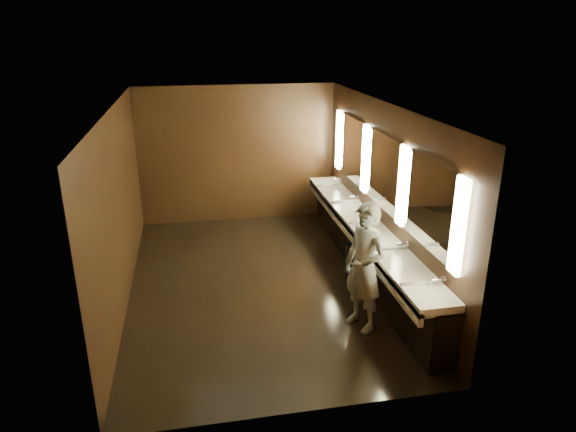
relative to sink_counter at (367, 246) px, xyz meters
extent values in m
plane|color=black|center=(-1.79, 0.00, -0.50)|extent=(6.00, 6.00, 0.00)
cube|color=#2D2D2B|center=(-1.79, 0.00, 2.30)|extent=(4.00, 6.00, 0.02)
cube|color=black|center=(-1.79, 3.00, 0.90)|extent=(4.00, 0.02, 2.80)
cube|color=black|center=(-1.79, -3.00, 0.90)|extent=(4.00, 0.02, 2.80)
cube|color=black|center=(-3.79, 0.00, 0.90)|extent=(0.02, 6.00, 2.80)
cube|color=black|center=(0.21, 0.00, 0.90)|extent=(0.02, 6.00, 2.80)
cube|color=black|center=(0.03, 0.00, -0.09)|extent=(0.36, 5.40, 0.81)
cube|color=white|center=(-0.07, 0.00, 0.35)|extent=(0.55, 5.40, 0.12)
cube|color=white|center=(-0.31, 0.00, 0.27)|extent=(0.06, 5.40, 0.18)
cylinder|color=silver|center=(0.12, -2.20, 0.49)|extent=(0.18, 0.04, 0.04)
cylinder|color=silver|center=(0.12, -1.10, 0.49)|extent=(0.18, 0.04, 0.04)
cylinder|color=silver|center=(0.12, 0.00, 0.49)|extent=(0.18, 0.04, 0.04)
cylinder|color=silver|center=(0.12, 1.10, 0.49)|extent=(0.18, 0.04, 0.04)
cylinder|color=silver|center=(0.12, 2.20, 0.49)|extent=(0.18, 0.04, 0.04)
cube|color=#FFF6BC|center=(0.18, -2.40, 1.25)|extent=(0.06, 0.22, 1.15)
cube|color=white|center=(0.19, -1.60, 1.25)|extent=(0.03, 1.32, 1.15)
cube|color=#FFF6BC|center=(0.18, -0.80, 1.25)|extent=(0.06, 0.23, 1.15)
cube|color=white|center=(0.19, 0.00, 1.25)|extent=(0.03, 1.32, 1.15)
cube|color=#FFF6BC|center=(0.18, 0.80, 1.25)|extent=(0.06, 0.23, 1.15)
cube|color=white|center=(0.19, 1.60, 1.25)|extent=(0.03, 1.32, 1.15)
cube|color=#FFF6BC|center=(0.18, 2.40, 1.25)|extent=(0.06, 0.22, 1.15)
imported|color=#82A8C2|center=(-0.58, -1.51, 0.39)|extent=(0.66, 0.77, 1.78)
cylinder|color=black|center=(-0.22, -0.16, -0.20)|extent=(0.50, 0.50, 0.59)
camera|label=1|loc=(-2.72, -7.30, 3.37)|focal=32.00mm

